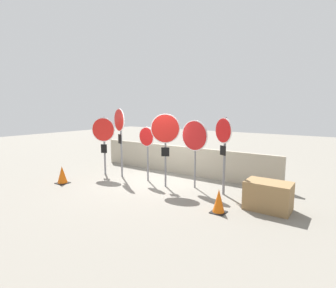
% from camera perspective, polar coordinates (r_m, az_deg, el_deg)
% --- Properties ---
extents(ground_plane, '(40.00, 40.00, 0.00)m').
position_cam_1_polar(ground_plane, '(9.15, -2.41, -8.23)').
color(ground_plane, gray).
extents(fence_back, '(7.61, 0.12, 1.07)m').
position_cam_1_polar(fence_back, '(10.20, 2.62, -3.46)').
color(fence_back, '#A89E89').
rests_on(fence_back, ground).
extents(stop_sign_0, '(0.84, 0.40, 2.20)m').
position_cam_1_polar(stop_sign_0, '(10.14, -13.86, 2.14)').
color(stop_sign_0, slate).
rests_on(stop_sign_0, ground).
extents(stop_sign_1, '(0.78, 0.32, 2.52)m').
position_cam_1_polar(stop_sign_1, '(9.64, -10.47, 3.65)').
color(stop_sign_1, slate).
rests_on(stop_sign_1, ground).
extents(stop_sign_2, '(0.68, 0.13, 1.92)m').
position_cam_1_polar(stop_sign_2, '(9.00, -4.66, 0.72)').
color(stop_sign_2, slate).
rests_on(stop_sign_2, ground).
extents(stop_sign_3, '(0.82, 0.48, 2.36)m').
position_cam_1_polar(stop_sign_3, '(8.24, -0.59, 2.36)').
color(stop_sign_3, slate).
rests_on(stop_sign_3, ground).
extents(stop_sign_4, '(0.96, 0.16, 2.16)m').
position_cam_1_polar(stop_sign_4, '(8.19, 5.78, 1.25)').
color(stop_sign_4, slate).
rests_on(stop_sign_4, ground).
extents(stop_sign_5, '(0.65, 0.39, 2.28)m').
position_cam_1_polar(stop_sign_5, '(7.66, 12.02, 0.88)').
color(stop_sign_5, slate).
rests_on(stop_sign_5, ground).
extents(traffic_cone_0, '(0.35, 0.35, 0.59)m').
position_cam_1_polar(traffic_cone_0, '(6.61, 10.99, -12.11)').
color(traffic_cone_0, black).
rests_on(traffic_cone_0, ground).
extents(traffic_cone_1, '(0.39, 0.39, 0.60)m').
position_cam_1_polar(traffic_cone_1, '(9.59, -22.04, -6.23)').
color(traffic_cone_1, black).
rests_on(traffic_cone_1, ground).
extents(storage_crate, '(1.09, 0.71, 0.72)m').
position_cam_1_polar(storage_crate, '(7.10, 20.96, -10.49)').
color(storage_crate, olive).
rests_on(storage_crate, ground).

